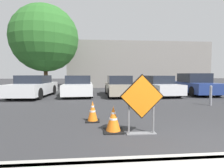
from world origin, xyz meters
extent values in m
plane|color=#333335|center=(0.00, 10.00, 0.00)|extent=(96.00, 96.00, 0.00)
cube|color=black|center=(-1.30, 1.48, 0.94)|extent=(1.09, 0.02, 1.09)
cube|color=orange|center=(-1.30, 1.46, 0.94)|extent=(1.02, 0.02, 1.02)
cube|color=slate|center=(-1.30, 1.52, 0.01)|extent=(0.73, 0.20, 0.02)
cube|color=slate|center=(-1.61, 1.52, 0.47)|extent=(0.04, 0.04, 0.94)
cube|color=slate|center=(-1.00, 1.52, 0.47)|extent=(0.04, 0.04, 0.94)
cube|color=black|center=(-1.97, 1.76, 0.01)|extent=(0.51, 0.51, 0.03)
cone|color=orange|center=(-1.97, 1.76, 0.34)|extent=(0.38, 0.38, 0.62)
cylinder|color=white|center=(-1.97, 1.76, 0.48)|extent=(0.12, 0.12, 0.06)
cylinder|color=white|center=(-1.97, 1.76, 0.33)|extent=(0.21, 0.21, 0.06)
cube|color=black|center=(-2.52, 2.78, 0.01)|extent=(0.42, 0.42, 0.03)
cone|color=orange|center=(-2.52, 2.78, 0.33)|extent=(0.31, 0.31, 0.61)
cylinder|color=white|center=(-2.52, 2.78, 0.47)|extent=(0.10, 0.10, 0.05)
cylinder|color=white|center=(-2.52, 2.78, 0.32)|extent=(0.18, 0.18, 0.05)
cube|color=silver|center=(-6.48, 9.04, 0.54)|extent=(2.14, 4.33, 0.70)
cube|color=#1E232D|center=(-6.47, 9.15, 1.14)|extent=(1.78, 2.04, 0.51)
cylinder|color=black|center=(-5.69, 7.68, 0.35)|extent=(0.24, 0.70, 0.69)
cylinder|color=black|center=(-7.43, 7.79, 0.35)|extent=(0.24, 0.70, 0.69)
cylinder|color=black|center=(-5.53, 10.30, 0.35)|extent=(0.24, 0.70, 0.69)
cylinder|color=black|center=(-7.27, 10.41, 0.35)|extent=(0.24, 0.70, 0.69)
cube|color=white|center=(-3.66, 9.64, 0.51)|extent=(2.08, 4.58, 0.66)
cube|color=#1E232D|center=(-3.66, 9.76, 1.11)|extent=(1.73, 2.15, 0.55)
cylinder|color=black|center=(-2.73, 8.30, 0.32)|extent=(0.23, 0.64, 0.63)
cylinder|color=black|center=(-4.43, 8.21, 0.32)|extent=(0.23, 0.64, 0.63)
cylinder|color=black|center=(-2.88, 11.08, 0.32)|extent=(0.23, 0.64, 0.63)
cylinder|color=black|center=(-4.58, 10.99, 0.32)|extent=(0.23, 0.64, 0.63)
cube|color=#A39984|center=(-0.83, 9.30, 0.50)|extent=(1.77, 4.16, 0.64)
cube|color=#1E232D|center=(-0.84, 9.40, 1.10)|extent=(1.54, 1.92, 0.56)
cylinder|color=black|center=(-0.03, 8.02, 0.32)|extent=(0.21, 0.64, 0.63)
cylinder|color=black|center=(-1.62, 8.00, 0.32)|extent=(0.21, 0.64, 0.63)
cylinder|color=black|center=(-0.05, 10.59, 0.32)|extent=(0.21, 0.64, 0.63)
cylinder|color=black|center=(-1.64, 10.58, 0.32)|extent=(0.21, 0.64, 0.63)
cube|color=silver|center=(1.99, 9.38, 0.50)|extent=(1.97, 4.48, 0.63)
cube|color=#1E232D|center=(1.98, 9.49, 1.10)|extent=(1.63, 2.10, 0.55)
cylinder|color=black|center=(2.86, 8.06, 0.35)|extent=(0.24, 0.70, 0.69)
cylinder|color=black|center=(1.27, 7.98, 0.35)|extent=(0.24, 0.70, 0.69)
cylinder|color=black|center=(2.71, 10.78, 0.35)|extent=(0.24, 0.70, 0.69)
cylinder|color=black|center=(1.12, 10.69, 0.35)|extent=(0.24, 0.70, 0.69)
cube|color=navy|center=(4.81, 9.65, 0.54)|extent=(2.09, 4.70, 0.70)
cube|color=#1E232D|center=(4.82, 9.77, 1.21)|extent=(1.75, 2.20, 0.65)
cylinder|color=black|center=(5.62, 8.19, 0.34)|extent=(0.23, 0.69, 0.68)
cylinder|color=black|center=(3.88, 8.26, 0.34)|extent=(0.23, 0.69, 0.68)
cylinder|color=black|center=(5.74, 11.05, 0.34)|extent=(0.23, 0.69, 0.68)
cylinder|color=black|center=(4.00, 11.12, 0.34)|extent=(0.23, 0.69, 0.68)
cylinder|color=gray|center=(2.95, 5.08, 0.44)|extent=(0.11, 0.11, 0.89)
sphere|color=gray|center=(2.95, 5.08, 0.89)|extent=(0.12, 0.12, 0.12)
cube|color=gray|center=(2.51, 18.72, 2.57)|extent=(16.17, 5.00, 5.13)
cylinder|color=#513823|center=(-6.69, 12.58, 1.19)|extent=(0.32, 0.32, 2.38)
sphere|color=#2D6B28|center=(-6.69, 12.58, 4.46)|extent=(5.54, 5.54, 5.54)
camera|label=1|loc=(-2.39, -2.64, 1.47)|focal=28.00mm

